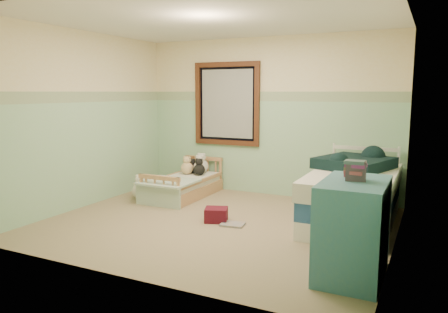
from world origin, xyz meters
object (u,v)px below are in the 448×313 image
at_px(dresser, 353,229).
at_px(floor_book, 233,224).
at_px(plush_floor_tan, 142,192).
at_px(plush_floor_cream, 141,191).
at_px(red_pillow, 216,215).
at_px(twin_bed_frame, 352,215).
at_px(toddler_bed_frame, 184,191).

relative_size(dresser, floor_book, 3.05).
bearing_deg(floor_book, plush_floor_tan, 152.91).
distance_m(plush_floor_cream, red_pillow, 1.68).
distance_m(plush_floor_tan, twin_bed_frame, 3.17).
bearing_deg(dresser, plush_floor_tan, 156.22).
relative_size(plush_floor_tan, red_pillow, 0.76).
xyz_separation_m(toddler_bed_frame, plush_floor_tan, (-0.51, -0.40, 0.02)).
bearing_deg(plush_floor_cream, dresser, -23.15).
bearing_deg(plush_floor_cream, red_pillow, -18.58).
height_order(red_pillow, floor_book, red_pillow).
relative_size(plush_floor_cream, plush_floor_tan, 1.20).
xyz_separation_m(plush_floor_tan, floor_book, (1.85, -0.64, -0.09)).
bearing_deg(red_pillow, dresser, -26.85).
bearing_deg(toddler_bed_frame, plush_floor_tan, -141.55).
bearing_deg(twin_bed_frame, toddler_bed_frame, 173.23).
xyz_separation_m(plush_floor_tan, twin_bed_frame, (3.17, 0.09, 0.00)).
xyz_separation_m(twin_bed_frame, red_pillow, (-1.58, -0.67, -0.02)).
xyz_separation_m(plush_floor_tan, red_pillow, (1.59, -0.58, -0.02)).
height_order(toddler_bed_frame, twin_bed_frame, twin_bed_frame).
bearing_deg(floor_book, dresser, -36.94).
bearing_deg(plush_floor_tan, floor_book, -19.04).
relative_size(dresser, red_pillow, 3.09).
bearing_deg(toddler_bed_frame, twin_bed_frame, -6.77).
height_order(twin_bed_frame, dresser, dresser).
distance_m(plush_floor_cream, plush_floor_tan, 0.05).
xyz_separation_m(plush_floor_tan, dresser, (3.44, -1.52, 0.33)).
bearing_deg(toddler_bed_frame, floor_book, -37.78).
height_order(dresser, floor_book, dresser).
bearing_deg(toddler_bed_frame, plush_floor_cream, -138.27).
relative_size(twin_bed_frame, dresser, 2.17).
height_order(plush_floor_cream, plush_floor_tan, plush_floor_cream).
xyz_separation_m(toddler_bed_frame, twin_bed_frame, (2.67, -0.32, 0.02)).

